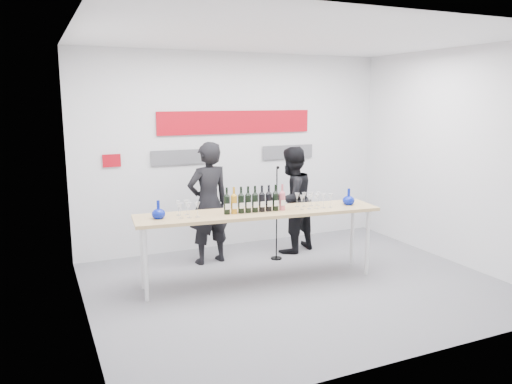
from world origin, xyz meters
TOP-DOWN VIEW (x-y plane):
  - ground at (0.00, 0.00)m, footprint 5.00×5.00m
  - back_wall at (0.00, 2.00)m, footprint 5.00×0.04m
  - signage at (-0.06, 1.97)m, footprint 3.38×0.02m
  - tasting_table at (-0.37, 0.32)m, footprint 3.13×0.95m
  - wine_bottles at (-0.44, 0.29)m, footprint 0.80×0.16m
  - decanter_left at (-1.61, 0.45)m, footprint 0.16×0.16m
  - decanter_right at (0.87, 0.18)m, footprint 0.16×0.16m
  - glasses_left at (-1.29, 0.40)m, footprint 0.26×0.24m
  - glasses_right at (0.35, 0.23)m, footprint 0.46×0.27m
  - presenter_left at (-0.71, 1.30)m, footprint 0.69×0.51m
  - presenter_right at (0.61, 1.29)m, footprint 0.95×0.85m
  - mic_stand at (0.23, 1.04)m, footprint 0.16×0.16m

SIDE VIEW (x-z plane):
  - ground at x=0.00m, z-range 0.00..0.00m
  - mic_stand at x=0.23m, z-range -0.27..1.11m
  - presenter_right at x=0.61m, z-range 0.00..1.61m
  - tasting_table at x=-0.37m, z-range 0.39..1.32m
  - presenter_left at x=-0.71m, z-range 0.00..1.73m
  - glasses_right at x=0.35m, z-range 0.92..1.11m
  - glasses_left at x=-1.29m, z-range 0.92..1.11m
  - decanter_left at x=-1.61m, z-range 0.92..1.14m
  - decanter_right at x=0.87m, z-range 0.92..1.14m
  - wine_bottles at x=-0.44m, z-range 0.92..1.25m
  - back_wall at x=0.00m, z-range 0.00..3.00m
  - signage at x=-0.06m, z-range 1.41..2.20m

